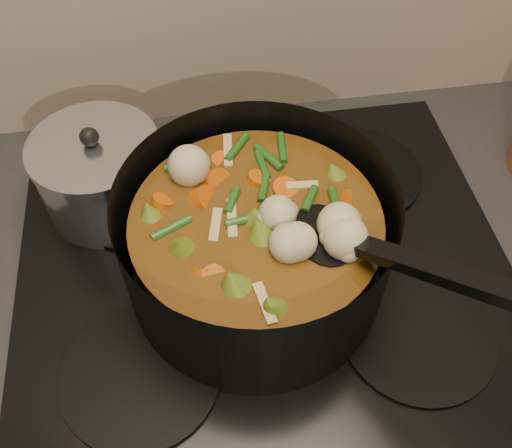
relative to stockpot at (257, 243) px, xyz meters
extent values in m
cube|color=brown|center=(0.01, 0.02, -0.57)|extent=(2.60, 0.60, 0.86)
cube|color=black|center=(0.01, 0.02, -0.12)|extent=(2.64, 0.64, 0.05)
cube|color=black|center=(0.01, 0.02, -0.08)|extent=(0.62, 0.54, 0.02)
cylinder|color=black|center=(-0.15, -0.11, -0.07)|extent=(0.18, 0.18, 0.01)
cylinder|color=black|center=(0.17, -0.11, -0.07)|extent=(0.18, 0.18, 0.01)
cylinder|color=black|center=(-0.15, 0.15, -0.07)|extent=(0.18, 0.18, 0.01)
cylinder|color=black|center=(0.17, 0.15, -0.07)|extent=(0.18, 0.18, 0.01)
cylinder|color=black|center=(0.00, 0.00, 0.00)|extent=(0.40, 0.40, 0.15)
cylinder|color=black|center=(0.00, 0.00, -0.07)|extent=(0.30, 0.30, 0.01)
cylinder|color=#623510|center=(0.00, 0.00, -0.01)|extent=(0.28, 0.28, 0.11)
cylinder|color=#CF4A09|center=(0.04, 0.00, 0.04)|extent=(0.03, 0.03, 0.03)
cylinder|color=#CF4A09|center=(0.04, 0.06, 0.04)|extent=(0.04, 0.04, 0.03)
cylinder|color=#CF4A09|center=(-0.04, 0.10, 0.04)|extent=(0.04, 0.04, 0.03)
cylinder|color=#CF4A09|center=(-0.06, 0.01, 0.04)|extent=(0.03, 0.04, 0.03)
cylinder|color=#CF4A09|center=(-0.06, -0.07, 0.04)|extent=(0.04, 0.04, 0.03)
cylinder|color=#CF4A09|center=(0.01, -0.04, 0.04)|extent=(0.04, 0.04, 0.03)
cylinder|color=#CF4A09|center=(0.07, -0.02, 0.04)|extent=(0.04, 0.04, 0.03)
cylinder|color=#CF4A09|center=(0.08, 0.07, 0.04)|extent=(0.04, 0.03, 0.03)
cylinder|color=#CF4A09|center=(-0.01, 0.06, 0.04)|extent=(0.04, 0.04, 0.03)
cylinder|color=#CF4A09|center=(-0.08, 0.04, 0.04)|extent=(0.04, 0.04, 0.03)
sphere|color=beige|center=(0.06, 0.00, 0.06)|extent=(0.04, 0.04, 0.04)
sphere|color=beige|center=(0.01, 0.06, 0.06)|extent=(0.04, 0.04, 0.04)
sphere|color=beige|center=(-0.06, 0.02, 0.06)|extent=(0.04, 0.04, 0.04)
sphere|color=beige|center=(-0.03, -0.06, 0.06)|extent=(0.04, 0.04, 0.04)
sphere|color=beige|center=(0.05, -0.04, 0.06)|extent=(0.04, 0.04, 0.04)
sphere|color=beige|center=(0.04, 0.05, 0.06)|extent=(0.04, 0.04, 0.04)
cone|color=olive|center=(-0.07, -0.05, 0.05)|extent=(0.04, 0.04, 0.04)
cone|color=olive|center=(0.03, -0.08, 0.05)|extent=(0.04, 0.04, 0.04)
cone|color=olive|center=(0.09, 0.01, 0.05)|extent=(0.04, 0.04, 0.04)
cone|color=olive|center=(0.02, 0.09, 0.05)|extent=(0.04, 0.04, 0.04)
cone|color=olive|center=(-0.08, 0.05, 0.05)|extent=(0.04, 0.04, 0.04)
cone|color=olive|center=(-0.07, -0.06, 0.05)|extent=(0.04, 0.04, 0.04)
cone|color=olive|center=(0.03, -0.08, 0.05)|extent=(0.04, 0.04, 0.04)
cylinder|color=#23581A|center=(0.03, 0.04, 0.05)|extent=(0.01, 0.04, 0.01)
cylinder|color=#23581A|center=(-0.02, 0.10, 0.05)|extent=(0.04, 0.03, 0.01)
cylinder|color=#23581A|center=(-0.08, 0.04, 0.05)|extent=(0.04, 0.02, 0.01)
cylinder|color=#23581A|center=(-0.06, -0.03, 0.05)|extent=(0.03, 0.04, 0.01)
cylinder|color=#23581A|center=(-0.01, -0.05, 0.05)|extent=(0.03, 0.04, 0.01)
cylinder|color=#23581A|center=(0.06, -0.08, 0.05)|extent=(0.04, 0.02, 0.01)
cylinder|color=#23581A|center=(0.09, 0.00, 0.05)|extent=(0.04, 0.03, 0.01)
cylinder|color=#23581A|center=(0.04, 0.05, 0.05)|extent=(0.01, 0.04, 0.01)
cylinder|color=#23581A|center=(-0.01, 0.05, 0.05)|extent=(0.04, 0.03, 0.01)
cylinder|color=#23581A|center=(-0.09, 0.05, 0.05)|extent=(0.04, 0.02, 0.01)
cylinder|color=#23581A|center=(-0.08, -0.03, 0.05)|extent=(0.03, 0.04, 0.01)
cylinder|color=#23581A|center=(-0.02, -0.06, 0.05)|extent=(0.03, 0.04, 0.01)
cube|color=tan|center=(-0.08, -0.01, 0.05)|extent=(0.05, 0.01, 0.00)
cube|color=tan|center=(0.01, -0.08, 0.05)|extent=(0.02, 0.05, 0.00)
cube|color=tan|center=(0.07, 0.02, 0.05)|extent=(0.04, 0.03, 0.00)
cube|color=tan|center=(-0.02, 0.07, 0.05)|extent=(0.04, 0.04, 0.00)
cube|color=tan|center=(-0.07, -0.02, 0.05)|extent=(0.03, 0.04, 0.00)
ellipsoid|color=black|center=(0.07, -0.03, 0.04)|extent=(0.08, 0.09, 0.01)
cube|color=black|center=(0.13, -0.12, 0.10)|extent=(0.12, 0.17, 0.11)
cylinder|color=silver|center=(-0.18, 0.15, -0.02)|extent=(0.16, 0.16, 0.10)
cylinder|color=silver|center=(-0.18, 0.15, 0.03)|extent=(0.17, 0.17, 0.01)
sphere|color=black|center=(-0.18, 0.15, 0.05)|extent=(0.02, 0.02, 0.02)
camera|label=1|loc=(-0.06, -0.38, 0.53)|focal=40.00mm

